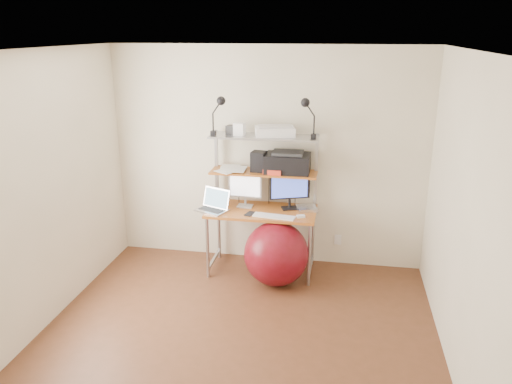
% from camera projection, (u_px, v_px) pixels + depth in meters
% --- Properties ---
extents(room, '(3.60, 3.60, 3.60)m').
position_uv_depth(room, '(233.00, 212.00, 4.02)').
color(room, brown).
rests_on(room, ground).
extents(computer_desk, '(1.20, 0.60, 1.57)m').
position_uv_depth(computer_desk, '(263.00, 190.00, 5.51)').
color(computer_desk, '#B86C23').
rests_on(computer_desk, ground).
extents(desktop, '(1.20, 0.60, 0.00)m').
position_uv_depth(desktop, '(262.00, 210.00, 5.52)').
color(desktop, '#B86C23').
rests_on(desktop, computer_desk).
extents(mid_shelf, '(1.18, 0.34, 0.00)m').
position_uv_depth(mid_shelf, '(264.00, 171.00, 5.52)').
color(mid_shelf, '#B86C23').
rests_on(mid_shelf, computer_desk).
extents(top_shelf, '(1.18, 0.34, 0.00)m').
position_uv_depth(top_shelf, '(264.00, 136.00, 5.39)').
color(top_shelf, '#A3A3A7').
rests_on(top_shelf, computer_desk).
extents(floor, '(3.60, 3.60, 0.00)m').
position_uv_depth(floor, '(235.00, 344.00, 4.41)').
color(floor, brown).
rests_on(floor, ground).
extents(wall_outlet, '(0.08, 0.01, 0.12)m').
position_uv_depth(wall_outlet, '(338.00, 240.00, 5.84)').
color(wall_outlet, white).
rests_on(wall_outlet, room).
extents(monitor_silver, '(0.38, 0.14, 0.42)m').
position_uv_depth(monitor_silver, '(245.00, 188.00, 5.58)').
color(monitor_silver, silver).
rests_on(monitor_silver, desktop).
extents(monitor_black, '(0.43, 0.20, 0.45)m').
position_uv_depth(monitor_black, '(290.00, 189.00, 5.51)').
color(monitor_black, black).
rests_on(monitor_black, desktop).
extents(laptop, '(0.42, 0.38, 0.30)m').
position_uv_depth(laptop, '(214.00, 206.00, 5.52)').
color(laptop, silver).
rests_on(laptop, desktop).
extents(keyboard, '(0.46, 0.19, 0.01)m').
position_uv_depth(keyboard, '(274.00, 216.00, 5.32)').
color(keyboard, white).
rests_on(keyboard, desktop).
extents(mouse, '(0.10, 0.08, 0.02)m').
position_uv_depth(mouse, '(301.00, 216.00, 5.31)').
color(mouse, white).
rests_on(mouse, desktop).
extents(mac_mini, '(0.27, 0.27, 0.04)m').
position_uv_depth(mac_mini, '(307.00, 208.00, 5.52)').
color(mac_mini, silver).
rests_on(mac_mini, desktop).
extents(phone, '(0.11, 0.16, 0.01)m').
position_uv_depth(phone, '(250.00, 214.00, 5.40)').
color(phone, black).
rests_on(phone, desktop).
extents(printer, '(0.49, 0.33, 0.23)m').
position_uv_depth(printer, '(288.00, 162.00, 5.46)').
color(printer, black).
rests_on(printer, mid_shelf).
extents(nas_cube, '(0.17, 0.17, 0.22)m').
position_uv_depth(nas_cube, '(259.00, 161.00, 5.48)').
color(nas_cube, black).
rests_on(nas_cube, mid_shelf).
extents(red_box, '(0.22, 0.16, 0.06)m').
position_uv_depth(red_box, '(273.00, 171.00, 5.41)').
color(red_box, red).
rests_on(red_box, mid_shelf).
extents(scanner, '(0.47, 0.36, 0.11)m').
position_uv_depth(scanner, '(275.00, 131.00, 5.38)').
color(scanner, white).
rests_on(scanner, top_shelf).
extents(box_white, '(0.13, 0.11, 0.13)m').
position_uv_depth(box_white, '(240.00, 129.00, 5.40)').
color(box_white, white).
rests_on(box_white, top_shelf).
extents(box_grey, '(0.12, 0.12, 0.10)m').
position_uv_depth(box_grey, '(231.00, 130.00, 5.45)').
color(box_grey, '#2D2D2F').
rests_on(box_grey, top_shelf).
extents(clip_lamp_left, '(0.17, 0.09, 0.43)m').
position_uv_depth(clip_lamp_left, '(219.00, 107.00, 5.28)').
color(clip_lamp_left, black).
rests_on(clip_lamp_left, top_shelf).
extents(clip_lamp_right, '(0.17, 0.09, 0.43)m').
position_uv_depth(clip_lamp_right, '(307.00, 109.00, 5.14)').
color(clip_lamp_right, black).
rests_on(clip_lamp_right, top_shelf).
extents(exercise_ball, '(0.70, 0.70, 0.70)m').
position_uv_depth(exercise_ball, '(276.00, 254.00, 5.36)').
color(exercise_ball, maroon).
rests_on(exercise_ball, floor).
extents(paper_stack, '(0.35, 0.42, 0.02)m').
position_uv_depth(paper_stack, '(231.00, 169.00, 5.57)').
color(paper_stack, white).
rests_on(paper_stack, mid_shelf).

